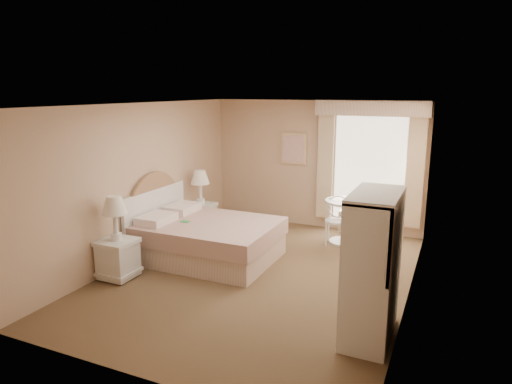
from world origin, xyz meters
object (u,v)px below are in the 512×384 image
at_px(bed, 203,237).
at_px(cafe_chair, 337,217).
at_px(nightstand_far, 201,210).
at_px(nightstand_near, 117,248).
at_px(round_table, 346,215).
at_px(armoire, 372,279).

distance_m(bed, cafe_chair, 2.41).
bearing_deg(nightstand_far, nightstand_near, -90.00).
relative_size(nightstand_near, round_table, 1.55).
height_order(bed, round_table, bed).
bearing_deg(cafe_chair, nightstand_far, -176.99).
distance_m(nightstand_far, round_table, 2.71).
relative_size(cafe_chair, armoire, 0.52).
height_order(bed, armoire, armoire).
bearing_deg(round_table, cafe_chair, -136.48).
bearing_deg(bed, nightstand_far, 122.57).
bearing_deg(nightstand_far, bed, -57.43).
xyz_separation_m(round_table, armoire, (1.00, -3.05, 0.16)).
height_order(bed, nightstand_near, bed).
bearing_deg(armoire, cafe_chair, 110.91).
bearing_deg(nightstand_near, bed, 59.43).
relative_size(nightstand_far, round_table, 1.54).
bearing_deg(armoire, nightstand_near, 177.93).
xyz_separation_m(nightstand_far, cafe_chair, (2.53, 0.46, 0.05)).
distance_m(bed, round_table, 2.58).
bearing_deg(nightstand_far, armoire, -34.17).
height_order(nightstand_near, cafe_chair, nightstand_near).
xyz_separation_m(cafe_chair, armoire, (1.12, -2.93, 0.18)).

